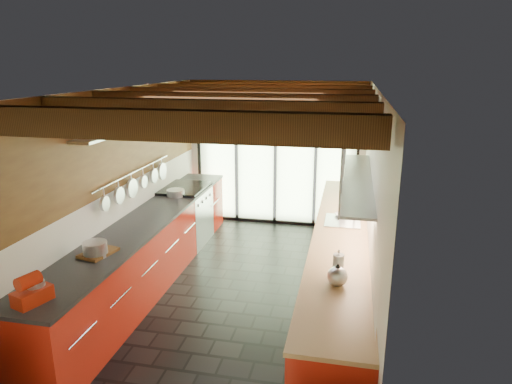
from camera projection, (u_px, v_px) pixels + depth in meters
ground at (240, 290)px, 6.03m from camera, size 5.50×5.50×0.00m
room_shell at (239, 169)px, 5.58m from camera, size 5.50×5.50×5.50m
ceiling_beams at (246, 99)px, 5.71m from camera, size 3.14×5.06×4.90m
glass_door at (276, 135)px, 8.11m from camera, size 2.95×0.10×2.90m
left_counter at (149, 250)px, 6.16m from camera, size 0.68×5.00×0.92m
range_stove at (186, 215)px, 7.52m from camera, size 0.66×0.90×0.97m
right_counter at (340, 267)px, 5.65m from camera, size 0.68×5.00×0.92m
sink_assembly at (344, 219)px, 5.89m from camera, size 0.45×0.52×0.43m
upper_cabinets_right at (359, 153)px, 5.52m from camera, size 0.34×3.00×3.00m
left_wall_fixtures at (136, 148)px, 6.06m from camera, size 0.28×2.60×0.96m
stand_mixer at (32, 291)px, 3.89m from camera, size 0.26×0.35×0.28m
pot_large at (95, 249)px, 4.83m from camera, size 0.27×0.27×0.16m
pot_small at (176, 193)px, 7.00m from camera, size 0.36×0.36×0.10m
cutting_board at (98, 253)px, 4.90m from camera, size 0.35×0.43×0.03m
kettle at (337, 275)px, 4.20m from camera, size 0.24×0.26×0.22m
paper_towel at (338, 267)px, 4.32m from camera, size 0.14×0.14×0.29m
soap_bottle at (343, 213)px, 5.95m from camera, size 0.09×0.09×0.17m
bowl at (343, 215)px, 6.06m from camera, size 0.26×0.26×0.05m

